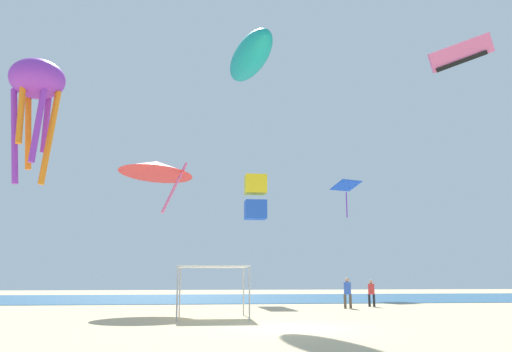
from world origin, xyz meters
TOP-DOWN VIEW (x-y plane):
  - ground at (0.00, 0.00)m, footprint 110.00×110.00m
  - ocean_strip at (0.00, 25.74)m, footprint 110.00×19.19m
  - canopy_tent at (-2.65, 4.86)m, footprint 3.07×2.98m
  - person_near_tent at (5.26, 10.91)m, footprint 0.46×0.41m
  - person_leftmost at (7.19, 12.42)m, footprint 0.38×0.38m
  - kite_box_yellow at (0.74, 18.42)m, footprint 1.55×1.58m
  - kite_delta_red at (-5.89, 11.15)m, footprint 6.08×6.08m
  - kite_diamond_blue at (9.87, 25.97)m, footprint 2.75×2.70m
  - kite_parafoil_pink at (13.25, 10.63)m, footprint 4.38×1.24m
  - kite_inflatable_teal at (-0.62, 8.97)m, footprint 3.18×6.52m
  - kite_octopus_purple at (-10.70, 4.19)m, footprint 3.24×3.24m

SIDE VIEW (x-z plane):
  - ground at x=0.00m, z-range -0.10..0.00m
  - ocean_strip at x=0.00m, z-range 0.00..0.03m
  - person_leftmost at x=7.19m, z-range 0.14..1.75m
  - person_near_tent at x=5.26m, z-range 0.15..1.88m
  - canopy_tent at x=-2.65m, z-range 1.01..3.27m
  - kite_box_yellow at x=0.74m, z-range 5.90..9.19m
  - kite_delta_red at x=-5.89m, z-range 6.29..9.76m
  - kite_diamond_blue at x=9.87m, z-range 8.17..11.44m
  - kite_octopus_purple at x=-10.70m, z-range 7.36..13.05m
  - kite_inflatable_teal at x=-0.62m, z-range 13.07..15.48m
  - kite_parafoil_pink at x=13.25m, z-range 14.62..17.28m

